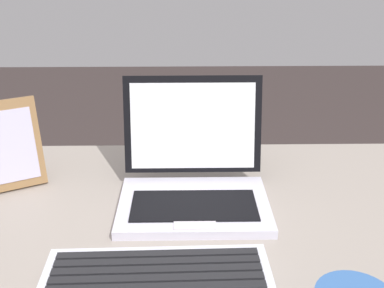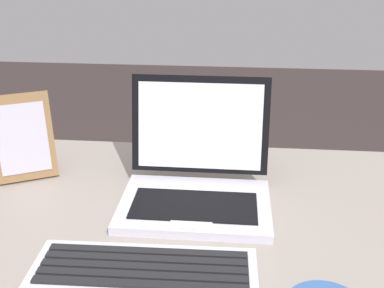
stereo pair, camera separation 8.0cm
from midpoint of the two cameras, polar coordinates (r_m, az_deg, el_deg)
name	(u,v)px [view 2 (the right image)]	position (r m, az deg, el deg)	size (l,w,h in m)	color
laptop_front	(197,179)	(0.89, 3.14, -4.31)	(0.28, 0.24, 0.22)	silver
external_keyboard	(144,273)	(0.72, -2.51, -15.42)	(0.33, 0.13, 0.03)	silver
photo_frame	(23,138)	(1.00, -17.65, 0.62)	(0.13, 0.09, 0.18)	olive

